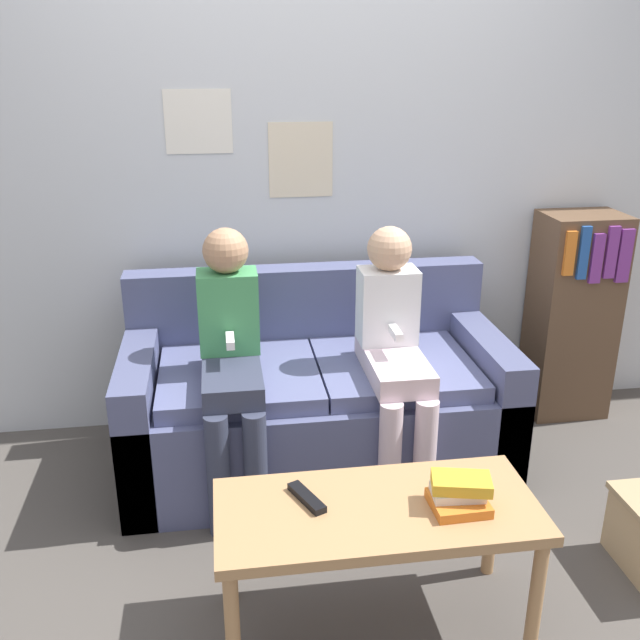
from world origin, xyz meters
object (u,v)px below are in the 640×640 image
(couch, at_px, (316,403))
(bookshelf, at_px, (572,315))
(person_left, at_px, (231,354))
(tv_remote, at_px, (307,498))
(coffee_table, at_px, (377,521))
(person_right, at_px, (394,346))

(couch, xyz_separation_m, bookshelf, (1.33, 0.31, 0.23))
(person_left, xyz_separation_m, tv_remote, (0.20, -0.76, -0.17))
(couch, bearing_deg, tv_remote, -99.67)
(coffee_table, relative_size, tv_remote, 5.79)
(coffee_table, distance_m, person_right, 0.88)
(couch, bearing_deg, person_left, -152.50)
(coffee_table, distance_m, tv_remote, 0.23)
(coffee_table, xyz_separation_m, person_right, (0.25, 0.82, 0.23))
(couch, height_order, tv_remote, couch)
(person_left, distance_m, person_right, 0.66)
(person_right, bearing_deg, coffee_table, -106.80)
(tv_remote, bearing_deg, bookshelf, 15.86)
(person_left, distance_m, bookshelf, 1.77)
(coffee_table, relative_size, person_left, 0.90)
(coffee_table, xyz_separation_m, person_left, (-0.41, 0.82, 0.24))
(person_left, relative_size, bookshelf, 1.08)
(couch, xyz_separation_m, person_left, (-0.36, -0.19, 0.34))
(coffee_table, distance_m, person_left, 0.95)
(coffee_table, bearing_deg, couch, 92.76)
(couch, height_order, person_right, person_right)
(coffee_table, bearing_deg, person_left, 116.78)
(tv_remote, distance_m, bookshelf, 1.95)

